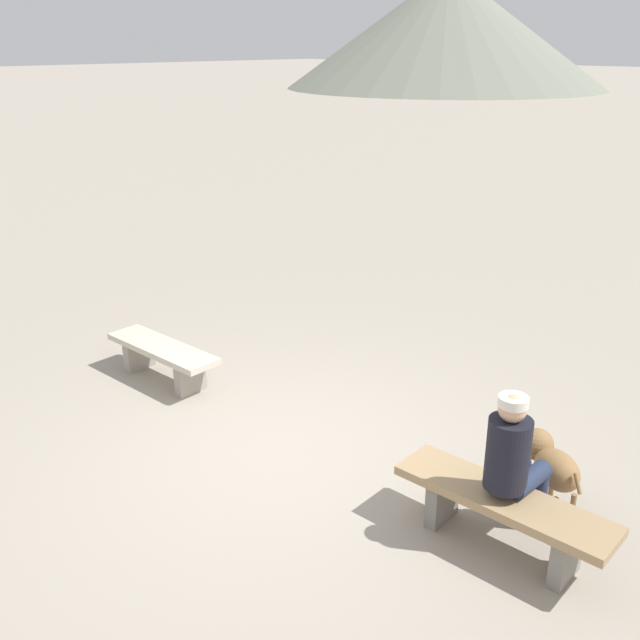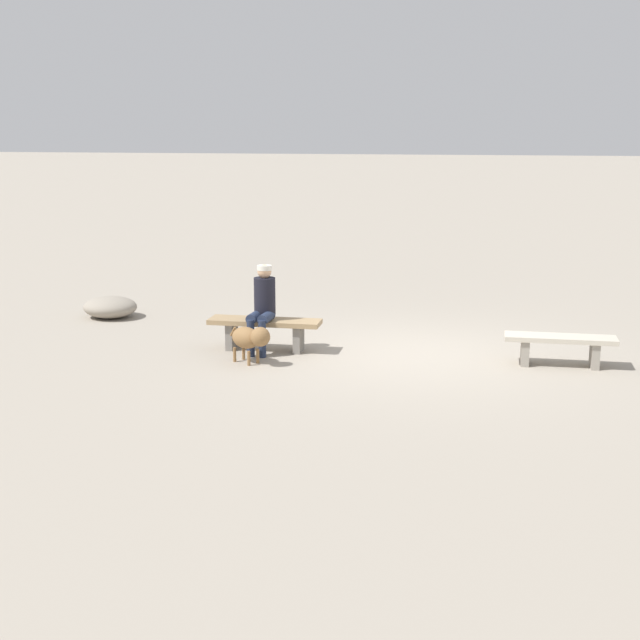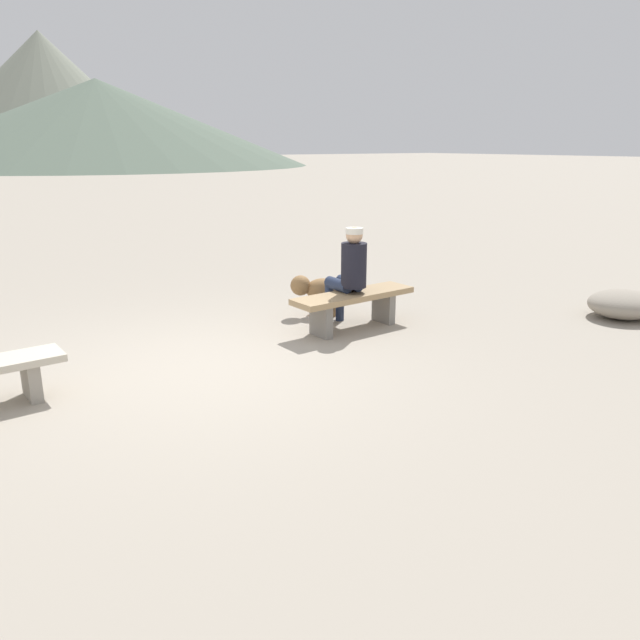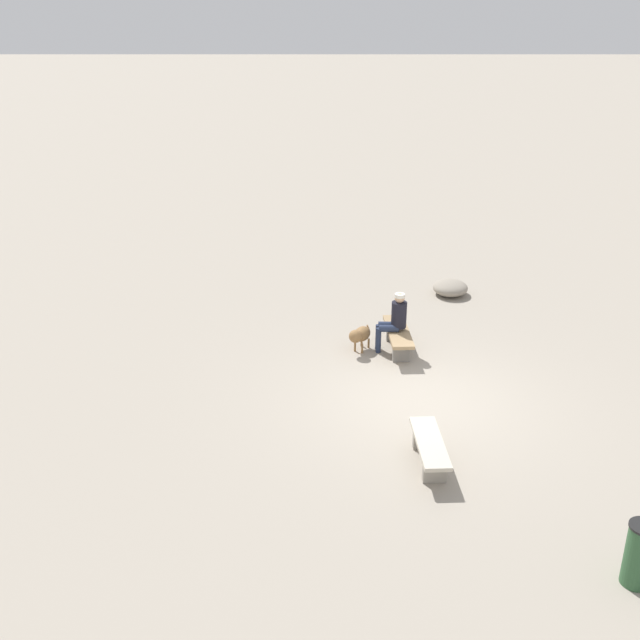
% 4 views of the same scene
% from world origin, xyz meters
% --- Properties ---
extents(ground, '(210.00, 210.00, 0.06)m').
position_xyz_m(ground, '(0.00, 0.00, -0.03)').
color(ground, '#9E9384').
extents(bench_right, '(1.67, 0.52, 0.47)m').
position_xyz_m(bench_right, '(2.14, 0.23, 0.35)').
color(bench_right, gray).
rests_on(bench_right, ground).
extents(seated_person, '(0.33, 0.62, 1.28)m').
position_xyz_m(seated_person, '(2.14, 0.33, 0.74)').
color(seated_person, black).
rests_on(seated_person, ground).
extents(dog, '(0.69, 0.54, 0.56)m').
position_xyz_m(dog, '(2.11, 1.02, 0.37)').
color(dog, olive).
rests_on(dog, ground).
extents(boulder, '(1.05, 0.98, 0.37)m').
position_xyz_m(boulder, '(5.44, -1.39, 0.18)').
color(boulder, gray).
rests_on(boulder, ground).
extents(distant_peak_0, '(42.49, 42.49, 8.54)m').
position_xyz_m(distant_peak_0, '(16.24, 61.53, 4.27)').
color(distant_peak_0, '#566656').
rests_on(distant_peak_0, ground).
extents(distant_peak_2, '(30.02, 30.02, 14.62)m').
position_xyz_m(distant_peak_2, '(14.13, 75.16, 7.31)').
color(distant_peak_2, gray).
rests_on(distant_peak_2, ground).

